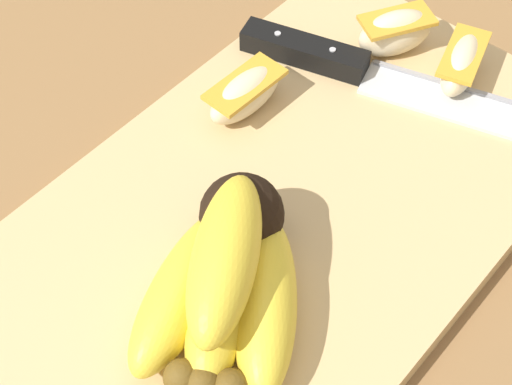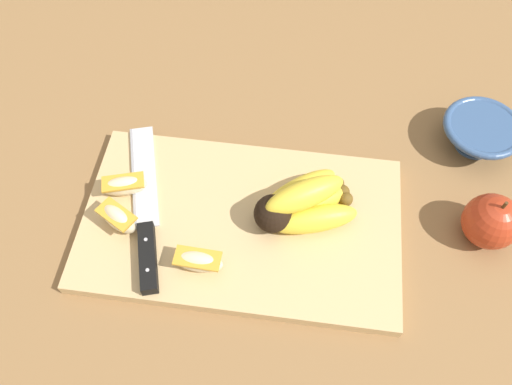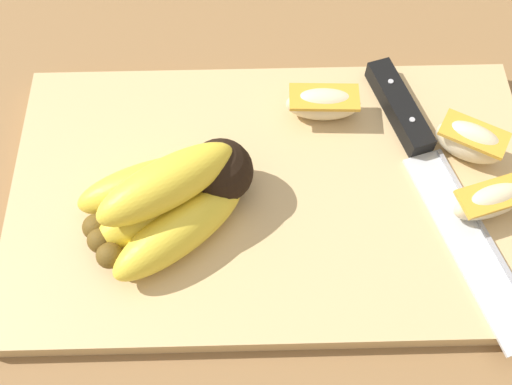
# 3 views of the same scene
# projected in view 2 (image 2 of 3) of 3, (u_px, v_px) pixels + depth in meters

# --- Properties ---
(ground_plane) EXTENTS (6.00, 6.00, 0.00)m
(ground_plane) POSITION_uv_depth(u_px,v_px,m) (233.00, 236.00, 0.74)
(ground_plane) COLOR olive
(cutting_board) EXTENTS (0.45, 0.27, 0.02)m
(cutting_board) POSITION_uv_depth(u_px,v_px,m) (241.00, 224.00, 0.73)
(cutting_board) COLOR tan
(cutting_board) RESTS_ON ground_plane
(banana_bunch) EXTENTS (0.15, 0.13, 0.07)m
(banana_bunch) POSITION_uv_depth(u_px,v_px,m) (302.00, 204.00, 0.71)
(banana_bunch) COLOR black
(banana_bunch) RESTS_ON cutting_board
(chefs_knife) EXTENTS (0.11, 0.28, 0.02)m
(chefs_knife) POSITION_uv_depth(u_px,v_px,m) (146.00, 227.00, 0.71)
(chefs_knife) COLOR silver
(chefs_knife) RESTS_ON cutting_board
(apple_wedge_near) EXTENTS (0.07, 0.03, 0.03)m
(apple_wedge_near) POSITION_uv_depth(u_px,v_px,m) (198.00, 261.00, 0.67)
(apple_wedge_near) COLOR beige
(apple_wedge_near) RESTS_ON cutting_board
(apple_wedge_middle) EXTENTS (0.07, 0.05, 0.04)m
(apple_wedge_middle) POSITION_uv_depth(u_px,v_px,m) (118.00, 218.00, 0.70)
(apple_wedge_middle) COLOR beige
(apple_wedge_middle) RESTS_ON cutting_board
(apple_wedge_far) EXTENTS (0.07, 0.04, 0.03)m
(apple_wedge_far) POSITION_uv_depth(u_px,v_px,m) (124.00, 186.00, 0.74)
(apple_wedge_far) COLOR beige
(apple_wedge_far) RESTS_ON cutting_board
(whole_apple) EXTENTS (0.08, 0.08, 0.09)m
(whole_apple) POSITION_uv_depth(u_px,v_px,m) (491.00, 221.00, 0.70)
(whole_apple) COLOR #AD3319
(whole_apple) RESTS_ON ground_plane
(ceramic_bowl) EXTENTS (0.12, 0.12, 0.05)m
(ceramic_bowl) POSITION_uv_depth(u_px,v_px,m) (480.00, 133.00, 0.79)
(ceramic_bowl) COLOR #385684
(ceramic_bowl) RESTS_ON ground_plane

